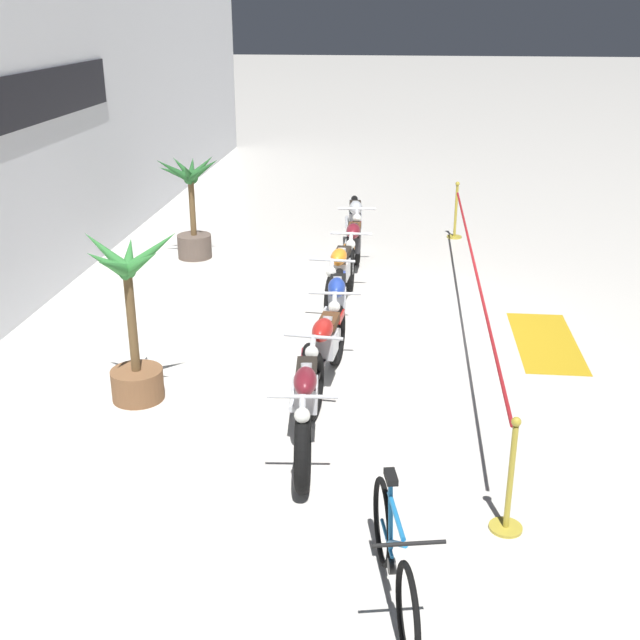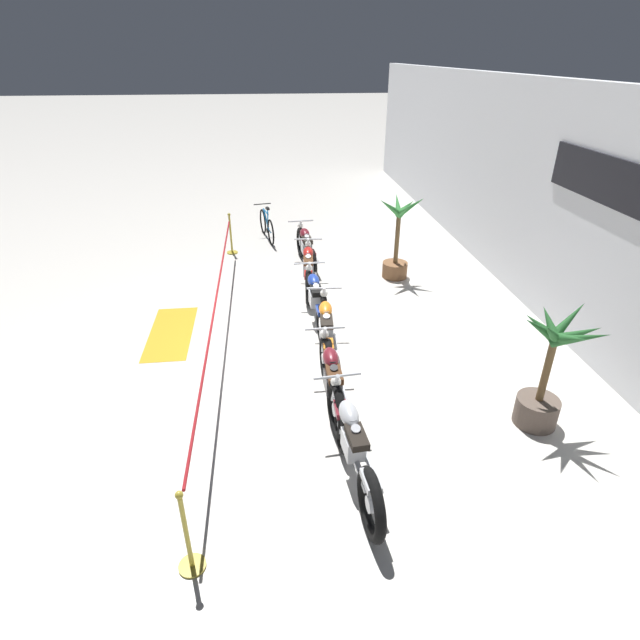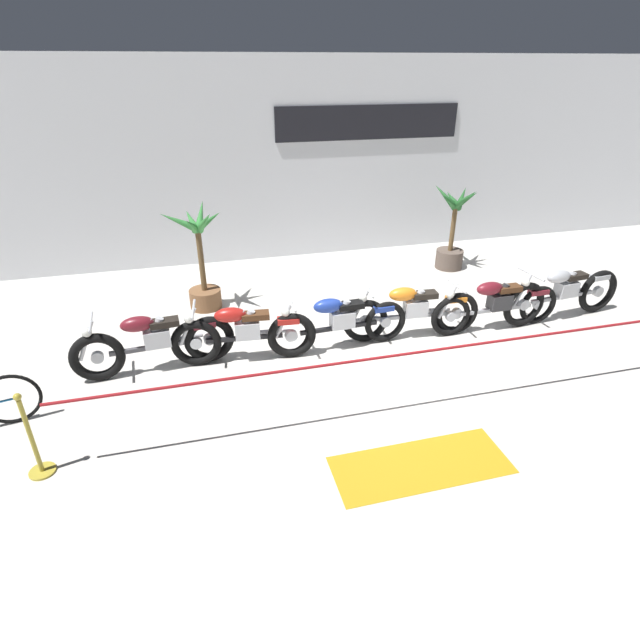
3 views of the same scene
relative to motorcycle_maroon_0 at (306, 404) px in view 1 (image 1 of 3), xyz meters
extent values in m
plane|color=silver|center=(3.34, -0.71, -0.46)|extent=(120.00, 120.00, 0.00)
cube|color=white|center=(3.34, 4.41, 1.64)|extent=(28.00, 0.25, 4.20)
cube|color=black|center=(4.65, 4.27, 2.41)|extent=(4.11, 0.04, 0.70)
torus|color=black|center=(-0.76, -0.07, -0.09)|extent=(0.75, 0.20, 0.74)
torus|color=black|center=(0.78, 0.06, -0.09)|extent=(0.75, 0.20, 0.74)
cylinder|color=silver|center=(-0.76, -0.07, -0.09)|extent=(0.18, 0.09, 0.17)
cylinder|color=silver|center=(0.78, 0.06, -0.09)|extent=(0.18, 0.09, 0.17)
cylinder|color=silver|center=(-0.85, -0.07, 0.19)|extent=(0.31, 0.08, 0.59)
cube|color=silver|center=(0.06, 0.00, 0.07)|extent=(0.38, 0.25, 0.26)
cylinder|color=silver|center=(0.02, 0.00, 0.27)|extent=(0.19, 0.12, 0.24)
cylinder|color=silver|center=(0.10, 0.01, 0.27)|extent=(0.19, 0.12, 0.24)
cylinder|color=silver|center=(0.35, 0.17, -0.07)|extent=(0.70, 0.13, 0.07)
cube|color=#47474C|center=(0.01, 0.00, -0.07)|extent=(1.24, 0.16, 0.06)
ellipsoid|color=maroon|center=(-0.17, -0.02, 0.33)|extent=(0.48, 0.26, 0.22)
cube|color=black|center=(0.19, 0.01, 0.29)|extent=(0.42, 0.23, 0.09)
cube|color=maroon|center=(0.73, 0.06, 0.17)|extent=(0.33, 0.19, 0.08)
cylinder|color=silver|center=(-0.74, -0.07, 0.46)|extent=(0.09, 0.62, 0.04)
sphere|color=silver|center=(-0.82, -0.07, 0.32)|extent=(0.14, 0.14, 0.14)
torus|color=black|center=(0.59, 0.00, -0.10)|extent=(0.74, 0.18, 0.73)
torus|color=black|center=(1.99, -0.12, -0.10)|extent=(0.74, 0.18, 0.73)
cylinder|color=silver|center=(0.59, 0.00, -0.10)|extent=(0.18, 0.09, 0.17)
cylinder|color=silver|center=(1.99, -0.12, -0.10)|extent=(0.18, 0.09, 0.17)
cylinder|color=silver|center=(0.50, 0.01, 0.19)|extent=(0.31, 0.08, 0.59)
cube|color=silver|center=(1.34, -0.07, 0.06)|extent=(0.38, 0.25, 0.26)
cylinder|color=silver|center=(1.30, -0.06, 0.26)|extent=(0.19, 0.12, 0.24)
cylinder|color=silver|center=(1.38, -0.07, 0.26)|extent=(0.19, 0.12, 0.24)
cylinder|color=silver|center=(1.65, 0.05, -0.08)|extent=(0.70, 0.13, 0.07)
cube|color=black|center=(1.29, -0.06, -0.08)|extent=(1.13, 0.16, 0.06)
ellipsoid|color=#B21E19|center=(1.11, -0.05, 0.32)|extent=(0.48, 0.26, 0.22)
cube|color=#4C2D19|center=(1.47, -0.08, 0.28)|extent=(0.42, 0.23, 0.09)
cube|color=#B21E19|center=(1.94, -0.12, 0.17)|extent=(0.33, 0.19, 0.08)
cylinder|color=silver|center=(0.60, 0.00, 0.45)|extent=(0.09, 0.62, 0.04)
sphere|color=silver|center=(0.53, 0.00, 0.31)|extent=(0.14, 0.14, 0.14)
torus|color=black|center=(1.97, -0.10, -0.11)|extent=(0.70, 0.13, 0.70)
torus|color=black|center=(3.52, -0.03, -0.11)|extent=(0.70, 0.13, 0.70)
cylinder|color=silver|center=(1.97, -0.10, -0.11)|extent=(0.17, 0.09, 0.17)
cylinder|color=silver|center=(3.52, -0.03, -0.11)|extent=(0.17, 0.09, 0.17)
cylinder|color=silver|center=(1.88, -0.10, 0.17)|extent=(0.31, 0.07, 0.59)
cube|color=silver|center=(2.80, -0.06, 0.05)|extent=(0.37, 0.24, 0.26)
cylinder|color=silver|center=(2.76, -0.06, 0.25)|extent=(0.18, 0.12, 0.24)
cylinder|color=silver|center=(2.84, -0.06, 0.25)|extent=(0.18, 0.12, 0.24)
cylinder|color=silver|center=(3.09, 0.09, -0.09)|extent=(0.70, 0.10, 0.07)
cube|color=black|center=(2.75, -0.06, -0.09)|extent=(1.25, 0.12, 0.06)
ellipsoid|color=navy|center=(2.57, -0.07, 0.31)|extent=(0.47, 0.24, 0.22)
cube|color=black|center=(2.93, -0.05, 0.27)|extent=(0.41, 0.22, 0.09)
cube|color=navy|center=(3.47, -0.03, 0.14)|extent=(0.33, 0.17, 0.08)
cylinder|color=silver|center=(1.99, -0.10, 0.44)|extent=(0.06, 0.62, 0.04)
sphere|color=silver|center=(1.91, -0.10, 0.30)|extent=(0.14, 0.14, 0.14)
torus|color=black|center=(3.22, 0.05, -0.10)|extent=(0.74, 0.16, 0.73)
torus|color=black|center=(4.76, -0.06, -0.10)|extent=(0.74, 0.16, 0.73)
cylinder|color=silver|center=(3.22, 0.05, -0.10)|extent=(0.18, 0.09, 0.17)
cylinder|color=silver|center=(4.76, -0.06, -0.10)|extent=(0.18, 0.09, 0.17)
cylinder|color=silver|center=(3.13, 0.06, 0.19)|extent=(0.31, 0.08, 0.59)
cube|color=silver|center=(4.04, -0.01, 0.06)|extent=(0.37, 0.25, 0.26)
cylinder|color=silver|center=(4.00, -0.01, 0.26)|extent=(0.19, 0.12, 0.24)
cylinder|color=silver|center=(4.08, -0.01, 0.26)|extent=(0.19, 0.12, 0.24)
cylinder|color=silver|center=(4.35, 0.11, -0.08)|extent=(0.70, 0.12, 0.07)
cube|color=#ADAFB5|center=(3.99, 0.00, -0.08)|extent=(1.24, 0.15, 0.06)
ellipsoid|color=orange|center=(3.81, 0.01, 0.32)|extent=(0.47, 0.25, 0.22)
cube|color=black|center=(4.17, -0.02, 0.28)|extent=(0.41, 0.23, 0.09)
cube|color=orange|center=(4.71, -0.06, 0.17)|extent=(0.33, 0.18, 0.08)
cylinder|color=silver|center=(3.24, 0.05, 0.45)|extent=(0.08, 0.62, 0.04)
sphere|color=silver|center=(3.16, 0.06, 0.31)|extent=(0.14, 0.14, 0.14)
torus|color=black|center=(4.63, -0.10, -0.12)|extent=(0.69, 0.11, 0.69)
torus|color=black|center=(6.28, -0.08, -0.12)|extent=(0.69, 0.11, 0.69)
cylinder|color=silver|center=(4.63, -0.10, -0.12)|extent=(0.17, 0.08, 0.17)
cylinder|color=silver|center=(6.28, -0.08, -0.12)|extent=(0.17, 0.08, 0.17)
cylinder|color=silver|center=(4.54, -0.10, 0.17)|extent=(0.30, 0.06, 0.59)
cube|color=#2D2D30|center=(5.51, -0.09, 0.04)|extent=(0.36, 0.23, 0.26)
cylinder|color=#2D2D30|center=(5.46, -0.09, 0.24)|extent=(0.18, 0.11, 0.24)
cylinder|color=#2D2D30|center=(5.55, -0.09, 0.24)|extent=(0.18, 0.11, 0.24)
cylinder|color=silver|center=(5.80, 0.05, -0.10)|extent=(0.70, 0.08, 0.07)
cube|color=#ADAFB5|center=(5.46, -0.09, -0.10)|extent=(1.32, 0.08, 0.06)
ellipsoid|color=maroon|center=(5.28, -0.09, 0.30)|extent=(0.46, 0.23, 0.22)
cube|color=#4C2D19|center=(5.64, -0.09, 0.26)|extent=(0.40, 0.21, 0.09)
cube|color=maroon|center=(6.23, -0.08, 0.14)|extent=(0.32, 0.16, 0.08)
cylinder|color=silver|center=(4.65, -0.10, 0.43)|extent=(0.04, 0.62, 0.04)
sphere|color=silver|center=(4.57, -0.10, 0.29)|extent=(0.14, 0.14, 0.14)
torus|color=black|center=(5.98, -0.10, -0.06)|extent=(0.80, 0.19, 0.80)
torus|color=black|center=(7.58, 0.04, -0.06)|extent=(0.80, 0.19, 0.80)
cylinder|color=silver|center=(5.98, -0.10, -0.06)|extent=(0.20, 0.10, 0.19)
cylinder|color=silver|center=(7.58, 0.04, -0.06)|extent=(0.20, 0.10, 0.19)
cylinder|color=silver|center=(5.89, -0.11, 0.22)|extent=(0.31, 0.08, 0.59)
cube|color=silver|center=(6.83, -0.03, 0.10)|extent=(0.38, 0.25, 0.26)
cylinder|color=silver|center=(6.79, -0.03, 0.30)|extent=(0.19, 0.13, 0.24)
cylinder|color=silver|center=(6.87, -0.02, 0.30)|extent=(0.19, 0.13, 0.24)
cylinder|color=silver|center=(7.11, 0.14, -0.04)|extent=(0.70, 0.13, 0.07)
cube|color=#ADAFB5|center=(6.78, -0.03, -0.04)|extent=(1.29, 0.18, 0.06)
ellipsoid|color=#B7BABF|center=(6.60, -0.05, 0.36)|extent=(0.48, 0.26, 0.22)
cube|color=black|center=(6.96, -0.02, 0.32)|extent=(0.42, 0.24, 0.09)
cube|color=#B7BABF|center=(7.53, 0.04, 0.22)|extent=(0.33, 0.19, 0.08)
cylinder|color=silver|center=(6.00, -0.10, 0.49)|extent=(0.09, 0.62, 0.04)
sphere|color=silver|center=(5.92, -0.11, 0.35)|extent=(0.14, 0.14, 0.14)
torus|color=black|center=(-2.67, -1.01, -0.12)|extent=(0.69, 0.18, 0.70)
torus|color=black|center=(-1.67, -0.81, -0.12)|extent=(0.69, 0.18, 0.70)
cylinder|color=#1E75B7|center=(-2.22, -0.92, 0.10)|extent=(0.59, 0.16, 0.43)
cylinder|color=#1E75B7|center=(-2.17, -0.91, 0.30)|extent=(0.55, 0.14, 0.04)
cylinder|color=#1E75B7|center=(-1.98, -0.87, 0.18)|extent=(0.15, 0.06, 0.55)
cube|color=black|center=(-1.94, -0.86, 0.46)|extent=(0.19, 0.11, 0.05)
cylinder|color=#1E75B7|center=(-1.87, -0.85, -0.12)|extent=(0.46, 0.12, 0.03)
cylinder|color=black|center=(-2.61, -1.00, 0.40)|extent=(0.12, 0.48, 0.03)
cylinder|color=black|center=(-2.09, -0.89, -0.20)|extent=(0.13, 0.07, 0.12)
cylinder|color=brown|center=(6.07, 2.69, -0.26)|extent=(0.58, 0.58, 0.40)
cylinder|color=brown|center=(6.07, 2.69, 0.42)|extent=(0.10, 0.10, 0.98)
cone|color=#235B28|center=(6.30, 2.72, 1.03)|extent=(0.60, 0.24, 0.42)
cone|color=#235B28|center=(6.29, 2.87, 1.03)|extent=(0.59, 0.58, 0.50)
cone|color=#235B28|center=(6.11, 2.95, 0.98)|extent=(0.23, 0.62, 0.35)
cone|color=#235B28|center=(5.92, 2.91, 1.07)|extent=(0.45, 0.62, 0.56)
cone|color=#235B28|center=(5.89, 2.68, 1.04)|extent=(0.49, 0.18, 0.42)
cone|color=#235B28|center=(5.90, 2.57, 0.99)|extent=(0.49, 0.43, 0.40)
cone|color=#235B28|center=(6.08, 2.47, 1.06)|extent=(0.18, 0.58, 0.47)
cone|color=#235B28|center=(6.20, 2.54, 1.06)|extent=(0.43, 0.48, 0.53)
cylinder|color=brown|center=(0.80, 1.98, -0.29)|extent=(0.57, 0.57, 0.35)
cylinder|color=brown|center=(0.80, 1.98, 0.46)|extent=(0.10, 0.10, 1.14)
cone|color=#337F38|center=(0.99, 2.01, 1.14)|extent=(0.53, 0.24, 0.40)
cone|color=#337F38|center=(0.88, 2.20, 1.20)|extent=(0.32, 0.61, 0.55)
cone|color=#337F38|center=(0.71, 2.14, 1.13)|extent=(0.34, 0.47, 0.44)
cone|color=#337F38|center=(0.52, 2.00, 1.16)|extent=(0.70, 0.23, 0.45)
cone|color=#337F38|center=(0.71, 1.80, 1.15)|extent=(0.35, 0.51, 0.47)
cone|color=#337F38|center=(0.92, 1.75, 1.20)|extent=(0.39, 0.62, 0.58)
cylinder|color=gold|center=(-1.18, -1.83, -0.45)|extent=(0.28, 0.28, 0.03)
cylinder|color=gold|center=(-1.18, -1.83, 0.04)|extent=(0.05, 0.05, 0.95)
sphere|color=gold|center=(-1.18, -1.83, 0.55)|extent=(0.08, 0.08, 0.08)
cylinder|color=maroon|center=(3.32, -1.83, 0.42)|extent=(8.63, 0.04, 0.04)
cylinder|color=gold|center=(7.82, -1.83, -0.45)|extent=(0.28, 0.28, 0.03)
cylinder|color=gold|center=(7.82, -1.83, 0.04)|extent=(0.05, 0.05, 0.95)
sphere|color=gold|center=(7.82, -1.83, 0.55)|extent=(0.08, 0.08, 0.08)
cube|color=#B78E19|center=(2.92, -2.77, -0.46)|extent=(2.01, 0.79, 0.01)
camera|label=1|loc=(-6.90, -0.88, 3.64)|focal=45.00mm
camera|label=2|loc=(11.20, -0.90, 4.13)|focal=28.00mm
camera|label=3|loc=(0.76, -6.58, 3.56)|focal=28.00mm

